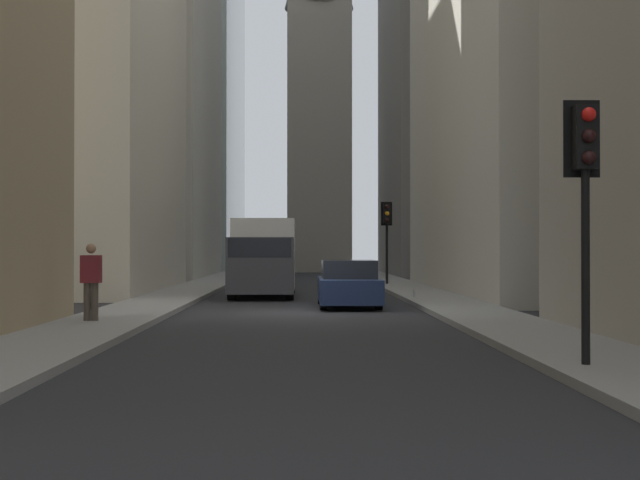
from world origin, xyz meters
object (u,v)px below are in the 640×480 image
traffic_light_foreground (585,169)px  delivery_truck (264,257)px  sedan_navy (348,285)px  discarded_bottle (414,294)px  pedestrian (91,279)px  traffic_light_midblock (387,223)px

traffic_light_foreground → delivery_truck: bearing=15.3°
delivery_truck → traffic_light_foreground: bearing=-164.7°
sedan_navy → traffic_light_foreground: 14.22m
sedan_navy → discarded_bottle: size_ratio=15.93×
sedan_navy → discarded_bottle: sedan_navy is taller
delivery_truck → discarded_bottle: size_ratio=23.93×
sedan_navy → pedestrian: bearing=136.1°
sedan_navy → pedestrian: 8.87m
pedestrian → discarded_bottle: pedestrian is taller
delivery_truck → traffic_light_midblock: size_ratio=1.70×
sedan_navy → pedestrian: size_ratio=2.48×
traffic_light_foreground → traffic_light_midblock: 27.51m
traffic_light_foreground → discarded_bottle: traffic_light_foreground is taller
traffic_light_midblock → pedestrian: 21.95m
traffic_light_foreground → discarded_bottle: size_ratio=13.83×
delivery_truck → pedestrian: bearing=164.6°
delivery_truck → traffic_light_midblock: bearing=-33.9°
delivery_truck → discarded_bottle: delivery_truck is taller
delivery_truck → pedestrian: delivery_truck is taller
pedestrian → discarded_bottle: 12.37m
sedan_navy → traffic_light_midblock: 14.11m
traffic_light_midblock → traffic_light_foreground: bearing=-179.9°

